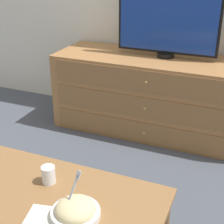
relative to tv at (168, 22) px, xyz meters
name	(u,v)px	position (x,y,z in m)	size (l,w,h in m)	color
ground_plane	(162,115)	(-0.06, 0.26, -0.94)	(12.00, 12.00, 0.00)	#474C56
dresser	(155,95)	(-0.05, -0.05, -0.61)	(1.70, 0.59, 0.65)	#9E6B3D
tv	(168,22)	(0.00, 0.00, 0.00)	(0.81, 0.14, 0.55)	black
coffee_table	(54,206)	(-0.08, -1.65, -0.55)	(1.01, 0.51, 0.46)	olive
takeout_bowl	(75,211)	(0.08, -1.74, -0.45)	(0.20, 0.20, 0.19)	silver
drink_cup	(49,176)	(-0.14, -1.58, -0.44)	(0.07, 0.07, 0.09)	white
napkin	(42,216)	(-0.04, -1.79, -0.48)	(0.15, 0.15, 0.00)	silver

